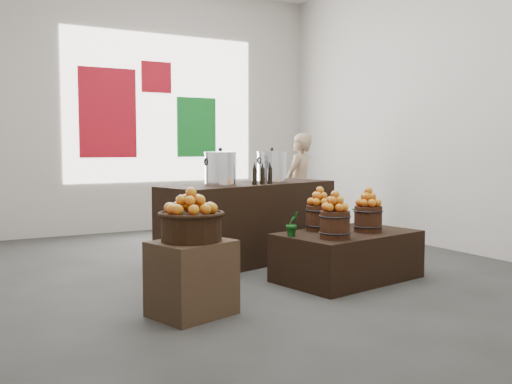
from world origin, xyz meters
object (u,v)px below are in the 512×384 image
stock_pot_center (272,168)px  shopper (299,185)px  crate (192,278)px  display_table (347,256)px  stock_pot_left (220,169)px  counter (250,223)px  wicker_basket (191,227)px

stock_pot_center → shopper: (1.21, 1.22, -0.33)m
crate → shopper: 4.28m
display_table → shopper: 2.89m
stock_pot_left → shopper: size_ratio=0.23×
display_table → crate: bearing=-178.7°
display_table → stock_pot_left: 1.71m
counter → shopper: bearing=24.4°
display_table → stock_pot_left: (-0.89, 1.17, 0.87)m
crate → wicker_basket: size_ratio=1.25×
crate → stock_pot_left: 2.02m
wicker_basket → stock_pot_left: 1.89m
wicker_basket → crate: bearing=0.0°
crate → display_table: crate is taller
stock_pot_center → display_table: bearing=-86.3°
counter → shopper: size_ratio=1.46×
wicker_basket → display_table: (1.89, 0.39, -0.48)m
counter → stock_pot_center: (0.35, 0.10, 0.65)m
display_table → shopper: bearing=56.6°
display_table → counter: size_ratio=0.62×
wicker_basket → shopper: size_ratio=0.31×
display_table → stock_pot_left: bearing=117.1°
crate → stock_pot_center: size_ratio=1.72×
display_table → wicker_basket: bearing=-178.7°
stock_pot_left → shopper: 2.50m
display_table → stock_pot_center: (-0.09, 1.40, 0.87)m
crate → shopper: bearing=45.0°
stock_pot_left → stock_pot_center: bearing=15.8°
wicker_basket → stock_pot_center: 2.56m
wicker_basket → stock_pot_center: bearing=44.8°
display_table → stock_pot_center: stock_pot_center is taller
crate → stock_pot_center: 2.66m
stock_pot_center → shopper: 1.75m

